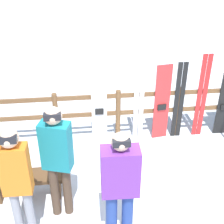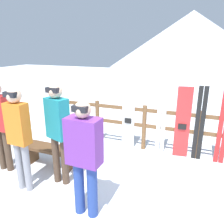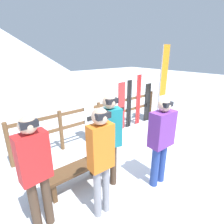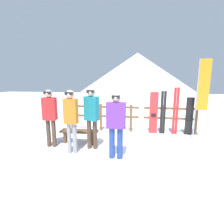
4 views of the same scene
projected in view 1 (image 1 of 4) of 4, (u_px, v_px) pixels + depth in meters
name	position (u px, v px, depth m)	size (l,w,h in m)	color
ground_plane	(132.00, 199.00, 4.99)	(40.00, 40.00, 0.00)	white
fence	(118.00, 111.00, 6.15)	(4.95, 0.10, 1.09)	brown
bench	(28.00, 181.00, 4.89)	(1.22, 0.36, 0.43)	brown
person_orange	(17.00, 178.00, 3.83)	(0.37, 0.24, 1.79)	gray
person_purple	(120.00, 182.00, 3.88)	(0.48, 0.27, 1.73)	navy
person_teal	(57.00, 155.00, 4.22)	(0.45, 0.33, 1.82)	#4C3828
snowboard_white	(99.00, 108.00, 6.00)	(0.30, 0.06, 1.55)	white
ski_pair_white	(139.00, 100.00, 6.02)	(0.19, 0.02, 1.77)	white
snowboard_red	(162.00, 103.00, 6.11)	(0.32, 0.09, 1.60)	red
ski_pair_black	(179.00, 101.00, 6.13)	(0.19, 0.02, 1.63)	black
ski_pair_red	(202.00, 97.00, 6.14)	(0.19, 0.02, 1.77)	red
snowboard_black_stripe	(224.00, 104.00, 6.28)	(0.27, 0.06, 1.42)	black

